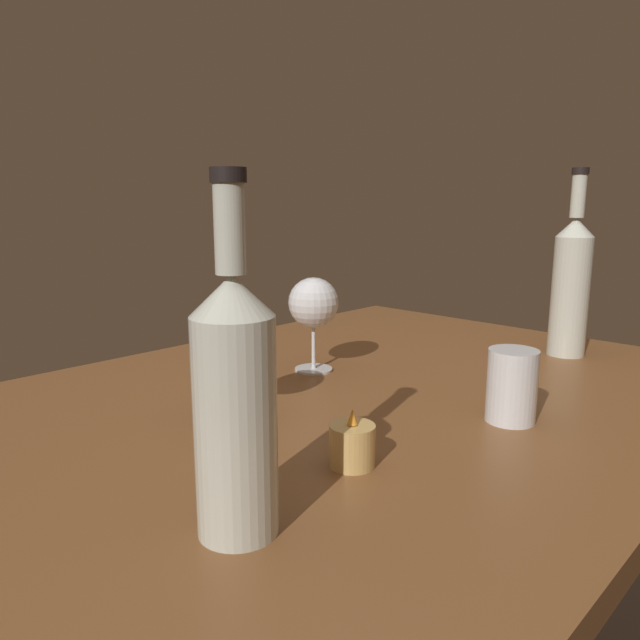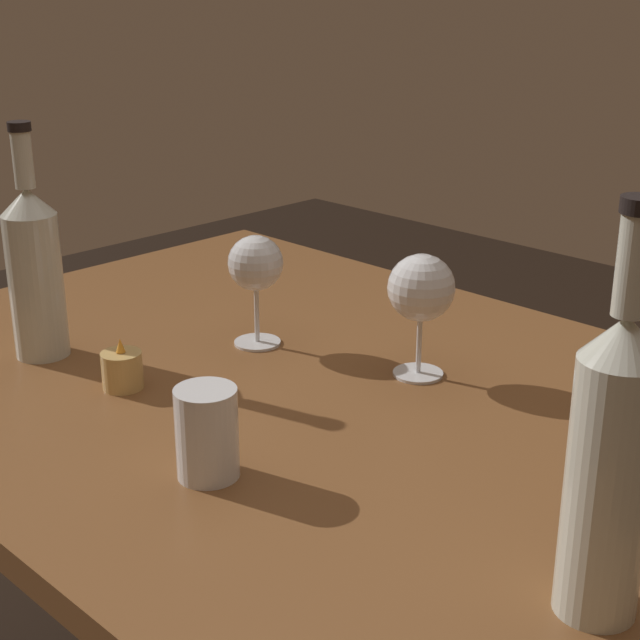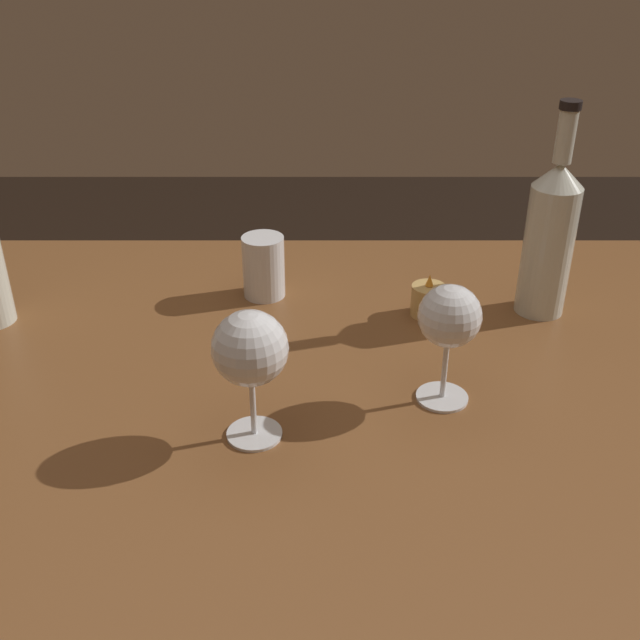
% 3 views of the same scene
% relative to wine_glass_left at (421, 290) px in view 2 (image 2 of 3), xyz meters
% --- Properties ---
extents(dining_table, '(1.30, 0.90, 0.74)m').
position_rel_wine_glass_left_xyz_m(dining_table, '(0.07, 0.13, -0.21)').
color(dining_table, brown).
rests_on(dining_table, ground).
extents(wine_glass_left, '(0.09, 0.09, 0.16)m').
position_rel_wine_glass_left_xyz_m(wine_glass_left, '(0.00, 0.00, 0.00)').
color(wine_glass_left, white).
rests_on(wine_glass_left, dining_table).
extents(wine_glass_right, '(0.08, 0.08, 0.16)m').
position_rel_wine_glass_left_xyz_m(wine_glass_right, '(0.23, 0.07, -0.00)').
color(wine_glass_right, white).
rests_on(wine_glass_right, dining_table).
extents(wine_bottle, '(0.07, 0.07, 0.35)m').
position_rel_wine_glass_left_xyz_m(wine_bottle, '(-0.41, 0.27, 0.02)').
color(wine_bottle, silver).
rests_on(wine_bottle, dining_table).
extents(wine_bottle_second, '(0.07, 0.07, 0.32)m').
position_rel_wine_glass_left_xyz_m(wine_bottle_second, '(0.41, 0.31, 0.01)').
color(wine_bottle_second, silver).
rests_on(wine_bottle_second, dining_table).
extents(water_tumbler, '(0.07, 0.07, 0.10)m').
position_rel_wine_glass_left_xyz_m(water_tumbler, '(-0.01, 0.36, -0.07)').
color(water_tumbler, white).
rests_on(water_tumbler, dining_table).
extents(votive_candle, '(0.05, 0.05, 0.07)m').
position_rel_wine_glass_left_xyz_m(votive_candle, '(0.24, 0.29, -0.09)').
color(votive_candle, '#DBB266').
rests_on(votive_candle, dining_table).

